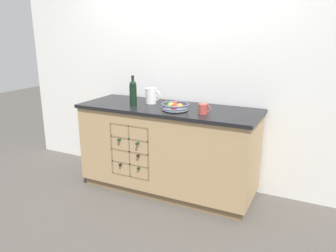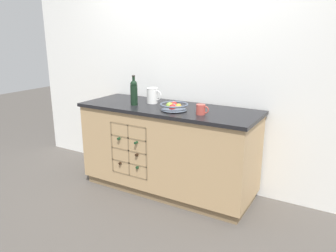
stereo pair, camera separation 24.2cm
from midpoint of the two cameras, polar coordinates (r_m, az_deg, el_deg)
ground_plane at (r=3.69m, az=1.91°, el=-10.96°), size 14.00×14.00×0.00m
back_wall at (r=3.67m, az=5.08°, el=9.69°), size 4.40×0.06×2.55m
kitchen_island at (r=3.50m, az=1.91°, el=-4.04°), size 1.89×0.71×0.93m
fruit_bowl at (r=3.20m, az=3.20°, el=3.44°), size 0.28×0.28×0.08m
white_pitcher at (r=3.54m, az=-0.76°, el=5.38°), size 0.18×0.12×0.17m
ceramic_mug at (r=3.07m, az=8.04°, el=2.85°), size 0.13×0.09×0.10m
standing_wine_bottle at (r=3.45m, az=-3.95°, el=5.94°), size 0.08×0.08×0.31m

